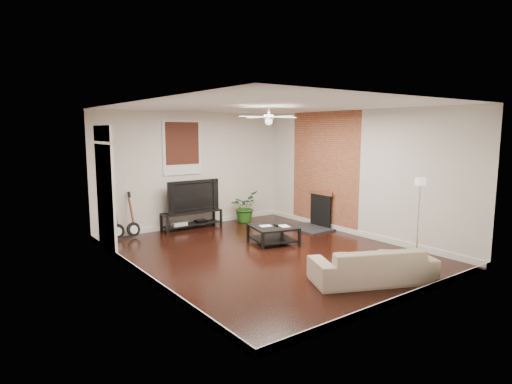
# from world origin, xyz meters

# --- Properties ---
(room) EXTENTS (5.01, 6.01, 2.81)m
(room) POSITION_xyz_m (0.00, 0.00, 1.40)
(room) COLOR black
(room) RESTS_ON ground
(brick_accent) EXTENTS (0.02, 2.20, 2.80)m
(brick_accent) POSITION_xyz_m (2.49, 1.00, 1.40)
(brick_accent) COLOR #9C5032
(brick_accent) RESTS_ON floor
(fireplace) EXTENTS (0.80, 1.10, 0.92)m
(fireplace) POSITION_xyz_m (2.20, 1.00, 0.46)
(fireplace) COLOR black
(fireplace) RESTS_ON floor
(window_back) EXTENTS (1.00, 0.06, 1.30)m
(window_back) POSITION_xyz_m (-0.30, 2.97, 1.95)
(window_back) COLOR #3E1711
(window_back) RESTS_ON wall_back
(door_left) EXTENTS (0.08, 1.00, 2.50)m
(door_left) POSITION_xyz_m (-2.46, 1.90, 1.25)
(door_left) COLOR white
(door_left) RESTS_ON wall_left
(tv_stand) EXTENTS (1.49, 0.40, 0.42)m
(tv_stand) POSITION_xyz_m (-0.18, 2.78, 0.21)
(tv_stand) COLOR black
(tv_stand) RESTS_ON floor
(tv) EXTENTS (1.33, 0.17, 0.77)m
(tv) POSITION_xyz_m (-0.18, 2.80, 0.80)
(tv) COLOR black
(tv) RESTS_ON tv_stand
(coffee_table) EXTENTS (1.06, 1.06, 0.37)m
(coffee_table) POSITION_xyz_m (0.54, 0.53, 0.18)
(coffee_table) COLOR black
(coffee_table) RESTS_ON floor
(sofa) EXTENTS (2.04, 1.47, 0.55)m
(sofa) POSITION_xyz_m (0.35, -2.20, 0.28)
(sofa) COLOR #C3AC92
(sofa) RESTS_ON floor
(floor_lamp) EXTENTS (0.34, 0.34, 1.55)m
(floor_lamp) POSITION_xyz_m (1.70, -2.10, 0.78)
(floor_lamp) COLOR white
(floor_lamp) RESTS_ON floor
(potted_plant) EXTENTS (0.95, 0.93, 0.80)m
(potted_plant) POSITION_xyz_m (1.25, 2.62, 0.40)
(potted_plant) COLOR #235A19
(potted_plant) RESTS_ON floor
(guitar_left) EXTENTS (0.35, 0.27, 1.03)m
(guitar_left) POSITION_xyz_m (-2.01, 2.75, 0.51)
(guitar_left) COLOR black
(guitar_left) RESTS_ON floor
(guitar_right) EXTENTS (0.36, 0.30, 1.03)m
(guitar_right) POSITION_xyz_m (-1.66, 2.72, 0.51)
(guitar_right) COLOR black
(guitar_right) RESTS_ON floor
(ceiling_fan) EXTENTS (1.24, 1.24, 0.32)m
(ceiling_fan) POSITION_xyz_m (0.00, 0.00, 2.60)
(ceiling_fan) COLOR white
(ceiling_fan) RESTS_ON ceiling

